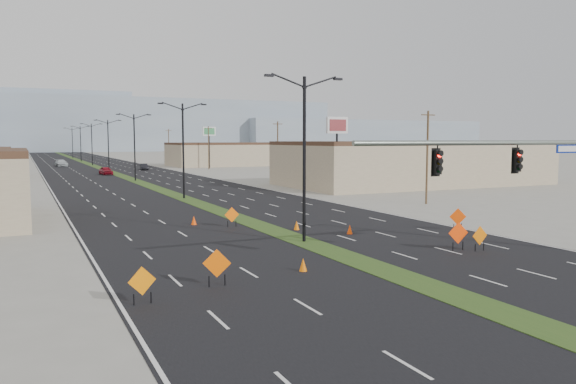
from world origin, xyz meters
name	(u,v)px	position (x,y,z in m)	size (l,w,h in m)	color
ground	(434,289)	(0.00, 0.00, 0.00)	(600.00, 600.00, 0.00)	gray
road_surface	(106,170)	(0.00, 100.00, 0.00)	(25.00, 400.00, 0.02)	black
median_strip	(106,170)	(0.00, 100.00, 0.00)	(2.00, 400.00, 0.04)	#264619
building_se_near	(413,165)	(34.00, 45.00, 2.75)	(36.00, 18.00, 5.50)	tan
building_se_far	(261,155)	(38.00, 110.00, 2.50)	(44.00, 16.00, 5.00)	tan
mesa_center	(131,125)	(40.00, 300.00, 14.00)	(220.00, 50.00, 28.00)	gray
mesa_east	(357,135)	(180.00, 290.00, 9.00)	(160.00, 50.00, 18.00)	gray
signal_mast	(543,168)	(8.56, 2.00, 4.79)	(16.30, 0.60, 8.00)	slate
streetlight_0	(304,153)	(0.00, 12.00, 5.42)	(5.15, 0.24, 10.02)	black
streetlight_1	(183,147)	(0.00, 40.00, 5.42)	(5.15, 0.24, 10.02)	black
streetlight_2	(135,145)	(0.00, 68.00, 5.42)	(5.15, 0.24, 10.02)	black
streetlight_3	(108,144)	(0.00, 96.00, 5.42)	(5.15, 0.24, 10.02)	black
streetlight_4	(92,143)	(0.00, 124.00, 5.42)	(5.15, 0.24, 10.02)	black
streetlight_5	(81,142)	(0.00, 152.00, 5.42)	(5.15, 0.24, 10.02)	black
streetlight_6	(72,142)	(0.00, 180.00, 5.42)	(5.15, 0.24, 10.02)	black
utility_pole_0	(427,156)	(20.00, 25.00, 4.67)	(1.60, 0.20, 9.00)	#4C3823
utility_pole_1	(278,150)	(20.00, 60.00, 4.67)	(1.60, 0.20, 9.00)	#4C3823
utility_pole_2	(209,147)	(20.00, 95.00, 4.67)	(1.60, 0.20, 9.00)	#4C3823
utility_pole_3	(169,145)	(20.00, 130.00, 4.67)	(1.60, 0.20, 9.00)	#4C3823
car_left	(106,171)	(-2.00, 85.24, 0.72)	(1.70, 4.22, 1.44)	maroon
car_mid	(144,167)	(7.20, 98.18, 0.65)	(1.37, 3.93, 1.29)	black
car_far	(61,163)	(-7.14, 121.51, 0.79)	(2.20, 5.42, 1.57)	silver
construction_sign_0	(142,282)	(-11.50, 3.00, 0.86)	(1.10, 0.24, 1.48)	orange
construction_sign_1	(217,265)	(-8.11, 4.29, 0.95)	(1.12, 0.55, 1.62)	#FF6105
construction_sign_2	(232,216)	(-2.00, 19.45, 0.83)	(1.08, 0.05, 1.43)	#FA6005
construction_sign_3	(458,234)	(6.59, 5.84, 0.96)	(1.22, 0.25, 1.64)	#F93D05
construction_sign_4	(480,237)	(7.60, 5.22, 0.83)	(1.07, 0.07, 1.43)	#E26704
construction_sign_5	(458,218)	(11.50, 11.27, 0.91)	(1.09, 0.48, 1.55)	#D63C04
cone_0	(303,265)	(-3.54, 5.17, 0.32)	(0.39, 0.39, 0.65)	#E36304
cone_1	(297,225)	(1.59, 16.25, 0.33)	(0.40, 0.40, 0.67)	#E56504
cone_2	(350,229)	(4.01, 13.20, 0.32)	(0.38, 0.38, 0.64)	#DB3A04
cone_3	(194,220)	(-4.18, 21.62, 0.34)	(0.41, 0.41, 0.68)	#F74505
pole_sign_east_near	(337,131)	(18.21, 39.15, 7.22)	(2.92, 0.60, 8.89)	black
pole_sign_east_far	(209,135)	(21.47, 99.19, 7.29)	(2.94, 0.48, 8.97)	black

